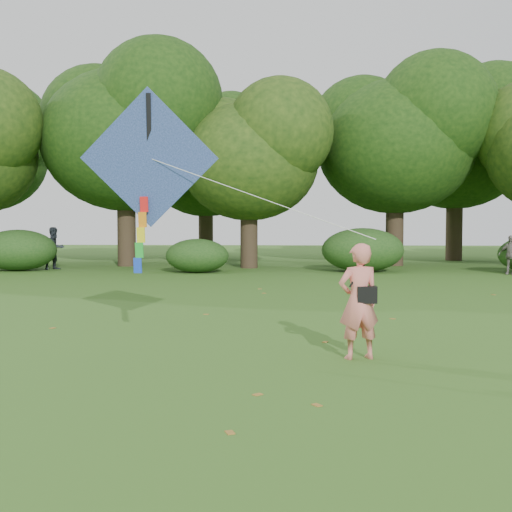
{
  "coord_description": "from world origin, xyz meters",
  "views": [
    {
      "loc": [
        -0.1,
        -9.62,
        2.11
      ],
      "look_at": [
        -0.72,
        2.0,
        1.5
      ],
      "focal_mm": 45.0,
      "sensor_mm": 36.0,
      "label": 1
    }
  ],
  "objects_px": {
    "bystander_left": "(55,248)",
    "bystander_right": "(511,255)",
    "flying_kite": "(149,161)",
    "man_kite_flyer": "(359,301)"
  },
  "relations": [
    {
      "from": "man_kite_flyer",
      "to": "bystander_left",
      "type": "distance_m",
      "value": 21.56
    },
    {
      "from": "bystander_right",
      "to": "flying_kite",
      "type": "xyz_separation_m",
      "value": [
        -11.3,
        -15.69,
        2.35
      ]
    },
    {
      "from": "bystander_left",
      "to": "bystander_right",
      "type": "xyz_separation_m",
      "value": [
        19.45,
        -1.66,
        -0.15
      ]
    },
    {
      "from": "bystander_right",
      "to": "flying_kite",
      "type": "relative_size",
      "value": 0.33
    },
    {
      "from": "bystander_right",
      "to": "flying_kite",
      "type": "bearing_deg",
      "value": -92.42
    },
    {
      "from": "bystander_right",
      "to": "flying_kite",
      "type": "height_order",
      "value": "flying_kite"
    },
    {
      "from": "bystander_left",
      "to": "flying_kite",
      "type": "relative_size",
      "value": 0.39
    },
    {
      "from": "man_kite_flyer",
      "to": "flying_kite",
      "type": "height_order",
      "value": "flying_kite"
    },
    {
      "from": "bystander_left",
      "to": "man_kite_flyer",
      "type": "bearing_deg",
      "value": -110.44
    },
    {
      "from": "bystander_left",
      "to": "flying_kite",
      "type": "bearing_deg",
      "value": -117.75
    }
  ]
}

